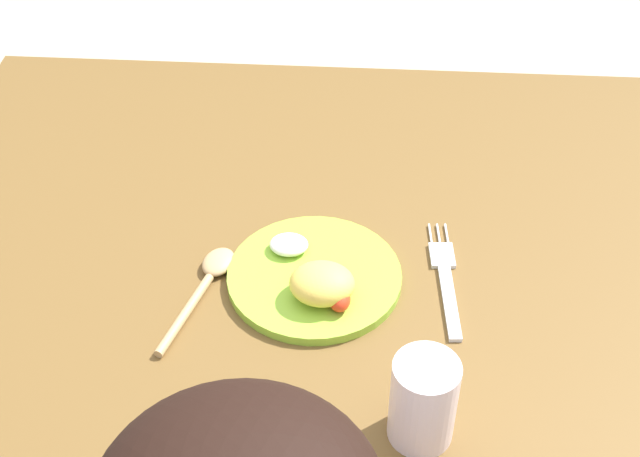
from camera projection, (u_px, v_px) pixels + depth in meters
The scene contains 5 objects.
dining_table at pixel (316, 302), 1.21m from camera, with size 1.17×0.99×0.66m.
plate at pixel (317, 278), 1.12m from camera, with size 0.22×0.22×0.06m.
fork at pixel (446, 279), 1.13m from camera, with size 0.04×0.21×0.01m.
spoon at pixel (208, 279), 1.12m from camera, with size 0.08×0.19×0.02m.
drinking_cup at pixel (423, 401), 0.92m from camera, with size 0.07×0.07×0.11m, color silver.
Camera 1 is at (0.06, -0.84, 1.46)m, focal length 49.30 mm.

